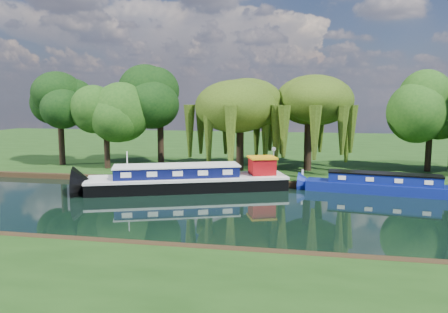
# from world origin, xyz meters

# --- Properties ---
(ground) EXTENTS (120.00, 120.00, 0.00)m
(ground) POSITION_xyz_m (0.00, 0.00, 0.00)
(ground) COLOR black
(far_bank) EXTENTS (120.00, 52.00, 0.45)m
(far_bank) POSITION_xyz_m (0.00, 34.00, 0.23)
(far_bank) COLOR #16340E
(far_bank) RESTS_ON ground
(dutch_barge) EXTENTS (15.81, 8.59, 3.28)m
(dutch_barge) POSITION_xyz_m (-5.75, 5.72, 0.81)
(dutch_barge) COLOR black
(dutch_barge) RESTS_ON ground
(narrowboat) EXTENTS (11.71, 3.49, 1.69)m
(narrowboat) POSITION_xyz_m (9.10, 7.23, 0.60)
(narrowboat) COLOR navy
(narrowboat) RESTS_ON ground
(red_dinghy) EXTENTS (3.04, 2.30, 0.59)m
(red_dinghy) POSITION_xyz_m (-13.32, 5.84, 0.00)
(red_dinghy) COLOR maroon
(red_dinghy) RESTS_ON ground
(willow_left) EXTENTS (6.72, 6.72, 8.06)m
(willow_left) POSITION_xyz_m (-2.87, 13.24, 6.30)
(willow_left) COLOR black
(willow_left) RESTS_ON far_bank
(willow_right) EXTENTS (6.60, 6.60, 8.03)m
(willow_right) POSITION_xyz_m (3.39, 14.18, 6.31)
(willow_right) COLOR black
(willow_right) RESTS_ON far_bank
(tree_far_left) EXTENTS (4.93, 4.93, 7.94)m
(tree_far_left) POSITION_xyz_m (-15.65, 11.92, 5.89)
(tree_far_left) COLOR black
(tree_far_left) RESTS_ON far_bank
(tree_far_back) EXTENTS (5.01, 5.01, 8.42)m
(tree_far_back) POSITION_xyz_m (-21.22, 13.23, 6.33)
(tree_far_back) COLOR black
(tree_far_back) RESTS_ON far_bank
(tree_far_mid) EXTENTS (5.62, 5.62, 9.19)m
(tree_far_mid) POSITION_xyz_m (-11.41, 15.42, 6.78)
(tree_far_mid) COLOR black
(tree_far_mid) RESTS_ON far_bank
(tree_far_right) EXTENTS (4.87, 4.87, 7.97)m
(tree_far_right) POSITION_xyz_m (14.36, 15.76, 5.93)
(tree_far_right) COLOR black
(tree_far_right) RESTS_ON far_bank
(lamppost) EXTENTS (0.36, 0.36, 2.56)m
(lamppost) POSITION_xyz_m (0.50, 10.50, 2.42)
(lamppost) COLOR silver
(lamppost) RESTS_ON far_bank
(mooring_posts) EXTENTS (19.16, 0.16, 1.00)m
(mooring_posts) POSITION_xyz_m (-0.50, 8.40, 0.95)
(mooring_posts) COLOR silver
(mooring_posts) RESTS_ON far_bank
(reeds_near) EXTENTS (33.70, 1.50, 1.10)m
(reeds_near) POSITION_xyz_m (6.87, -7.57, 0.55)
(reeds_near) COLOR #1E4712
(reeds_near) RESTS_ON ground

